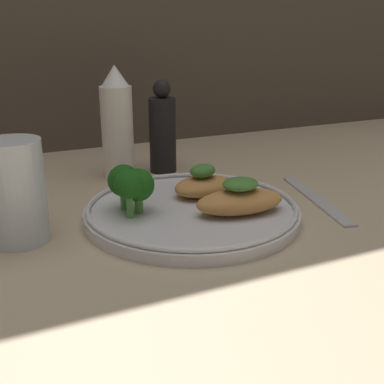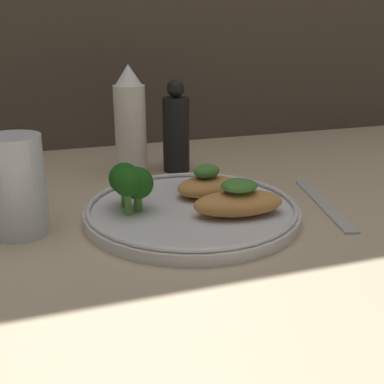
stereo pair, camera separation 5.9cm
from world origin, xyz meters
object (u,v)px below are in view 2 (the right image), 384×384
object	(u,v)px
broccoli_bunch	(130,182)
drinking_glass	(17,186)
pepper_grinder	(176,131)
sauce_bottle	(130,124)
plate	(192,210)

from	to	relation	value
broccoli_bunch	drinking_glass	distance (cm)	12.78
broccoli_bunch	pepper_grinder	distance (cm)	22.20
broccoli_bunch	sauce_bottle	xyz separation A→B (cm)	(3.99, 18.99, 3.23)
broccoli_bunch	sauce_bottle	size ratio (longest dim) A/B	0.38
sauce_bottle	pepper_grinder	world-z (taller)	sauce_bottle
pepper_grinder	plate	bearing A→B (deg)	-101.19
drinking_glass	sauce_bottle	bearing A→B (deg)	47.94
pepper_grinder	drinking_glass	bearing A→B (deg)	-142.46
plate	sauce_bottle	size ratio (longest dim) A/B	1.54
broccoli_bunch	plate	bearing A→B (deg)	-10.55
broccoli_bunch	pepper_grinder	xyz separation A→B (cm)	(11.39, 18.99, 1.62)
plate	sauce_bottle	world-z (taller)	sauce_bottle
sauce_bottle	drinking_glass	xyz separation A→B (cm)	(-16.74, -18.55, -2.52)
sauce_bottle	pepper_grinder	bearing A→B (deg)	-0.00
plate	broccoli_bunch	world-z (taller)	broccoli_bunch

